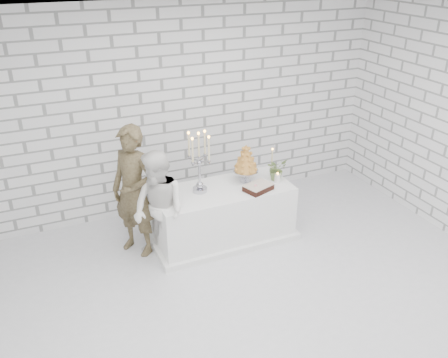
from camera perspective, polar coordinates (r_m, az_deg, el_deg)
ground at (r=5.55m, az=4.64°, el=-14.19°), size 6.00×5.00×0.01m
ceiling at (r=4.28m, az=6.14°, el=18.14°), size 6.00×5.00×0.01m
wall_back at (r=6.86m, az=-4.79°, el=8.33°), size 6.00×0.01×3.00m
cake_table at (r=6.36m, az=-0.12°, el=-4.19°), size 1.80×0.80×0.75m
groom at (r=5.98m, az=-10.76°, el=-1.52°), size 0.71×0.74×1.71m
bride at (r=5.76m, az=-7.78°, el=-3.71°), size 0.79×0.88×1.48m
candelabra at (r=5.95m, az=-2.99°, el=1.98°), size 0.37×0.37×0.81m
croquembouche at (r=6.27m, az=2.64°, el=1.90°), size 0.37×0.37×0.53m
chocolate_cake at (r=6.14m, az=4.13°, el=-1.01°), size 0.41×0.35×0.08m
pillar_candle at (r=6.37m, az=6.43°, el=0.11°), size 0.09×0.09×0.12m
extra_taper at (r=6.65m, az=5.78°, el=2.25°), size 0.07×0.07×0.32m
flowers at (r=6.41m, az=6.32°, el=1.19°), size 0.32×0.29×0.30m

